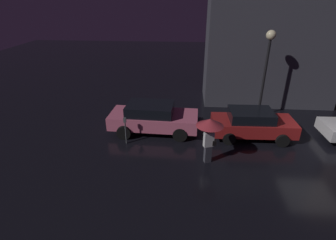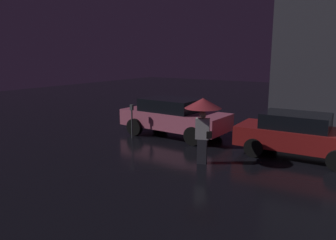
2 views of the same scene
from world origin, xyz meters
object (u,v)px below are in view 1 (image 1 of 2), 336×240
object	(u,v)px
parked_car_pink	(153,117)
parked_car_red	(252,123)
parking_meter	(125,128)
street_lamp_near	(268,54)
pedestrian_with_umbrella	(210,127)

from	to	relation	value
parked_car_pink	parked_car_red	distance (m)	4.97
parking_meter	street_lamp_near	world-z (taller)	street_lamp_near
parked_car_pink	parked_car_red	size ratio (longest dim) A/B	1.12
parked_car_pink	parked_car_red	xyz separation A→B (m)	(4.96, -0.19, -0.06)
pedestrian_with_umbrella	parking_meter	world-z (taller)	pedestrian_with_umbrella
pedestrian_with_umbrella	street_lamp_near	xyz separation A→B (m)	(3.23, 4.83, 1.99)
pedestrian_with_umbrella	parked_car_pink	bearing A→B (deg)	-63.38
parked_car_pink	street_lamp_near	xyz separation A→B (m)	(5.89, 2.27, 2.83)
street_lamp_near	parking_meter	bearing A→B (deg)	-152.88
pedestrian_with_umbrella	parking_meter	xyz separation A→B (m)	(-3.79, 1.23, -0.82)
parked_car_red	street_lamp_near	distance (m)	3.90
parking_meter	street_lamp_near	distance (m)	8.37
parked_car_pink	parking_meter	bearing A→B (deg)	-128.06
parking_meter	pedestrian_with_umbrella	bearing A→B (deg)	-18.02
parked_car_red	street_lamp_near	xyz separation A→B (m)	(0.93, 2.45, 2.89)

